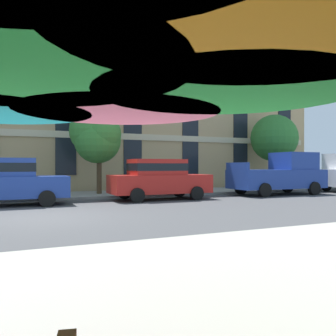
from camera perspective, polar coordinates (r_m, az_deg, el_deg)
name	(u,v)px	position (r m, az deg, el deg)	size (l,w,h in m)	color
ground_plane	(40,218)	(10.72, -20.06, -7.64)	(120.00, 120.00, 0.00)	#424244
sidewalk_far	(30,197)	(17.46, -21.54, -4.38)	(56.00, 3.60, 0.12)	gray
apartment_building	(25,93)	(26.06, -22.31, 11.16)	(37.98, 12.08, 12.80)	tan
sedan_blue	(4,180)	(14.31, -25.07, -1.84)	(4.40, 1.98, 1.78)	navy
sedan_red	(159,178)	(15.46, -1.50, -1.66)	(4.40, 1.98, 1.78)	#B21E19
pickup_blue	(281,175)	(19.16, 17.86, -1.07)	(5.10, 2.12, 2.20)	navy
street_tree_middle	(97,135)	(17.69, -11.54, 5.26)	(2.50, 2.60, 4.41)	#4C3823
street_tree_right	(274,139)	(23.30, 16.82, 4.49)	(2.98, 2.98, 4.76)	brown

